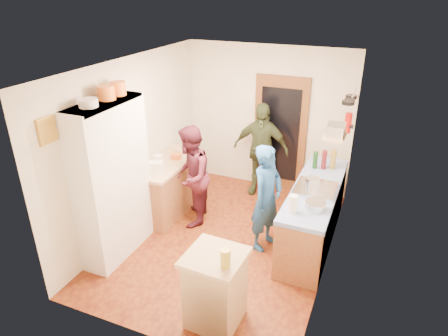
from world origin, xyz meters
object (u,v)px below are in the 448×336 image
Objects in this scene: right_counter_base at (313,215)px; person_back at (261,149)px; person_left at (193,176)px; island_base at (215,291)px; person_hob at (267,200)px; hutch_body at (113,182)px.

right_counter_base is 1.30× the size of person_back.
right_counter_base is 1.92m from person_left.
island_base is 0.53× the size of person_left.
person_hob is at bearing -143.80° from right_counter_base.
person_hob reaches higher than right_counter_base.
person_back is at bearing 135.88° from person_left.
hutch_body is 2.90m from right_counter_base.
right_counter_base is at bearing -37.53° from person_hob.
person_back is (-0.60, 1.57, 0.06)m from person_hob.
right_counter_base is 2.56× the size of island_base.
hutch_body is at bearing -46.95° from person_left.
hutch_body is 2.05m from island_base.
right_counter_base is (2.50, 1.30, -0.68)m from hutch_body.
island_base is at bearing 15.86° from person_left.
person_left is (0.63, 1.10, -0.29)m from hutch_body.
person_left is at bearing 60.21° from hutch_body.
person_left is (-1.28, 0.23, 0.02)m from person_hob.
person_hob is (-0.59, -0.43, 0.37)m from right_counter_base.
person_hob is at bearing 86.21° from island_base.
person_hob is at bearing 62.43° from person_left.
person_back reaches higher than person_hob.
island_base is at bearing -21.28° from hutch_body.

